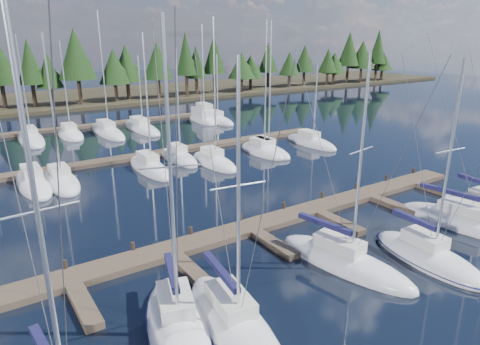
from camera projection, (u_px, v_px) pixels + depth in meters
ground at (175, 183)px, 39.57m from camera, size 260.00×260.00×0.00m
far_shore at (49, 101)px, 87.11m from camera, size 220.00×30.00×0.60m
main_dock at (254, 231)px, 29.47m from camera, size 44.00×6.13×0.90m
back_docks at (110, 140)px, 55.05m from camera, size 50.00×21.80×0.40m
front_sailboat_1 at (177, 324)px, 19.85m from camera, size 5.36×9.02×14.68m
front_sailboat_2 at (234, 323)px, 19.91m from camera, size 3.93×9.25×13.21m
front_sailboat_3 at (344, 262)px, 25.34m from camera, size 4.18×9.38×13.10m
front_sailboat_4 at (428, 257)px, 25.87m from camera, size 3.40×8.10×12.81m
front_sailboat_5 at (469, 224)px, 30.46m from camera, size 4.67×10.47×14.10m
back_sailboat_rows at (118, 147)px, 51.04m from camera, size 42.56×31.76×16.85m
motor_yacht_right at (204, 118)px, 68.05m from camera, size 4.37×9.65×4.66m
tree_line at (49, 66)px, 76.64m from camera, size 184.11×12.29×13.94m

